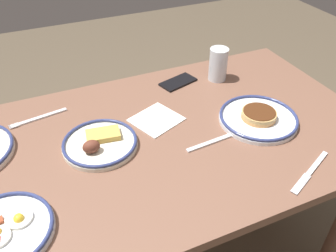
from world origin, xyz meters
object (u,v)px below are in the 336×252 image
plate_far_companion (4,231)px  fork_near (214,141)px  butter_knife (311,171)px  plate_far_side (99,143)px  plate_center_pancakes (258,118)px  fork_far (38,118)px  cell_phone (178,82)px  drinking_glass (218,66)px  paper_napkin (156,120)px

plate_far_companion → fork_near: (-0.62, -0.10, -0.01)m
butter_knife → fork_near: bearing=-50.9°
plate_far_side → plate_center_pancakes: bearing=170.7°
fork_far → butter_knife: (-0.67, 0.58, -0.00)m
plate_center_pancakes → cell_phone: 0.37m
plate_far_companion → plate_far_side: (-0.29, -0.22, 0.00)m
drinking_glass → cell_phone: bearing=-12.0°
cell_phone → plate_far_side: bearing=16.9°
drinking_glass → fork_near: (0.21, 0.34, -0.06)m
plate_center_pancakes → plate_far_companion: plate_center_pancakes is taller
butter_knife → paper_napkin: bearing=-53.0°
plate_center_pancakes → drinking_glass: (-0.02, -0.30, 0.04)m
cell_phone → butter_knife: 0.62m
plate_far_companion → fork_far: bearing=-106.9°
drinking_glass → butter_knife: size_ratio=0.65×
plate_far_side → butter_knife: size_ratio=1.15×
drinking_glass → paper_napkin: (0.33, 0.16, -0.06)m
plate_far_companion → fork_far: size_ratio=1.20×
plate_far_side → drinking_glass: (-0.54, -0.22, 0.04)m
fork_near → fork_far: (0.49, -0.35, -0.00)m
fork_far → butter_knife: size_ratio=0.98×
cell_phone → butter_knife: bearing=86.3°
fork_near → plate_far_companion: bearing=8.8°
fork_near → drinking_glass: bearing=-121.4°
plate_far_side → paper_napkin: plate_far_side is taller
plate_center_pancakes → cell_phone: plate_center_pancakes is taller
plate_far_side → fork_far: plate_far_side is taller
drinking_glass → cell_phone: 0.17m
plate_far_companion → fork_near: 0.63m
plate_far_side → butter_knife: (-0.52, 0.35, -0.01)m
paper_napkin → butter_knife: (-0.31, 0.41, 0.00)m
plate_center_pancakes → fork_far: bearing=-24.8°
plate_far_side → butter_knife: bearing=146.0°
plate_far_companion → drinking_glass: drinking_glass is taller
fork_near → fork_far: same height
plate_far_companion → drinking_glass: size_ratio=1.80×
plate_far_companion → paper_napkin: size_ratio=1.57×
plate_far_side → plate_far_companion: bearing=37.0°
plate_far_companion → butter_knife: size_ratio=1.17×
plate_far_side → fork_near: (-0.33, 0.12, -0.01)m
plate_far_companion → plate_far_side: plate_far_side is taller
plate_far_companion → butter_knife: 0.82m
drinking_glass → fork_far: size_ratio=0.66×
plate_far_companion → plate_far_side: size_ratio=1.02×
plate_far_side → butter_knife: 0.63m
cell_phone → drinking_glass: bearing=151.7°
plate_far_companion → drinking_glass: (-0.83, -0.44, 0.05)m
plate_far_side → paper_napkin: bearing=-164.8°
plate_far_side → fork_far: bearing=-55.7°
plate_far_side → fork_near: plate_far_side is taller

